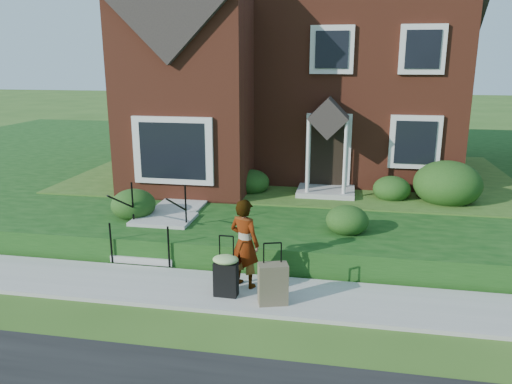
% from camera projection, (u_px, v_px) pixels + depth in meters
% --- Properties ---
extents(ground, '(120.00, 120.00, 0.00)m').
position_uv_depth(ground, '(247.00, 296.00, 9.47)').
color(ground, '#2D5119').
rests_on(ground, ground).
extents(sidewalk, '(60.00, 1.60, 0.08)m').
position_uv_depth(sidewalk, '(247.00, 294.00, 9.46)').
color(sidewalk, '#9E9B93').
rests_on(sidewalk, ground).
extents(terrace, '(44.00, 20.00, 0.60)m').
position_uv_depth(terrace, '(406.00, 169.00, 19.04)').
color(terrace, '#113A0F').
rests_on(terrace, ground).
extents(walkway, '(1.20, 6.00, 0.06)m').
position_uv_depth(walkway, '(197.00, 191.00, 14.50)').
color(walkway, '#9E9B93').
rests_on(walkway, terrace).
extents(main_house, '(10.40, 10.20, 9.40)m').
position_uv_depth(main_house, '(296.00, 32.00, 17.28)').
color(main_house, maroon).
rests_on(main_house, terrace).
extents(front_steps, '(1.40, 2.02, 1.50)m').
position_uv_depth(front_steps, '(157.00, 232.00, 11.54)').
color(front_steps, '#9E9B93').
rests_on(front_steps, ground).
extents(foundation_shrubs, '(9.96, 4.34, 1.25)m').
position_uv_depth(foundation_shrubs, '(328.00, 183.00, 13.53)').
color(foundation_shrubs, '#13340F').
rests_on(foundation_shrubs, terrace).
extents(woman, '(0.75, 0.64, 1.74)m').
position_uv_depth(woman, '(245.00, 243.00, 9.49)').
color(woman, '#999999').
rests_on(woman, sidewalk).
extents(suitcase_black, '(0.49, 0.40, 1.16)m').
position_uv_depth(suitcase_black, '(226.00, 273.00, 9.19)').
color(suitcase_black, black).
rests_on(suitcase_black, sidewalk).
extents(suitcase_olive, '(0.59, 0.43, 1.14)m').
position_uv_depth(suitcase_olive, '(273.00, 284.00, 8.91)').
color(suitcase_olive, brown).
rests_on(suitcase_olive, sidewalk).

